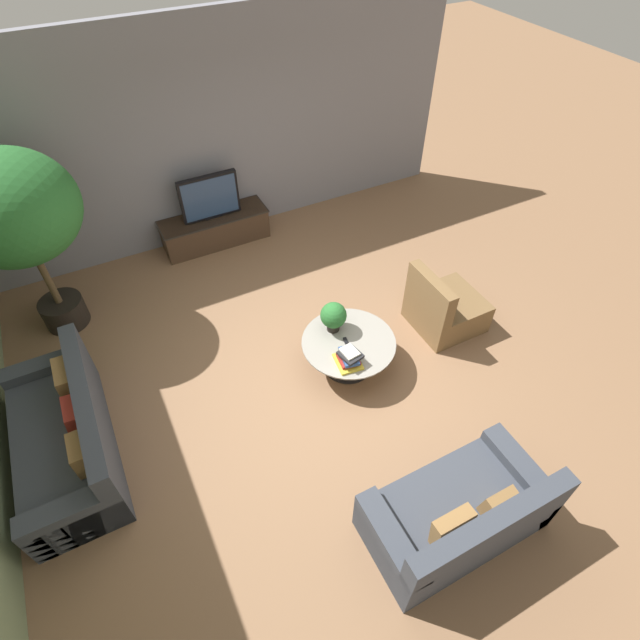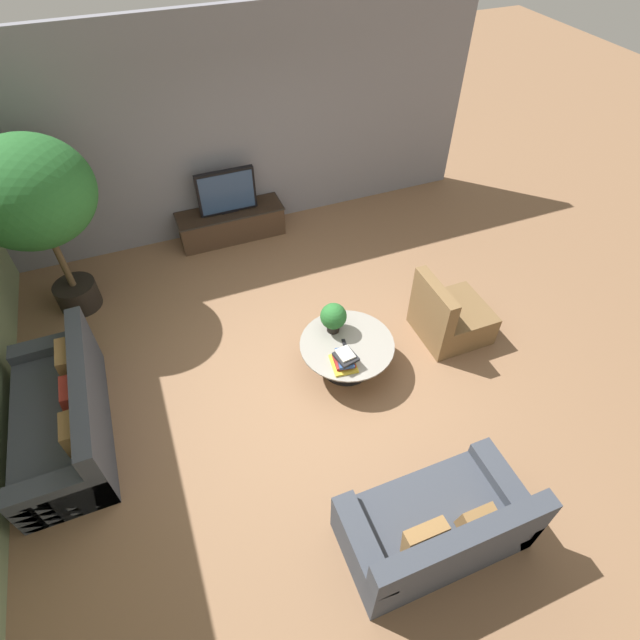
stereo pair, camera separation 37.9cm
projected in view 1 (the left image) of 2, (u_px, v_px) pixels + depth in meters
The scene contains 12 objects.
ground_plane at pixel (316, 374), 5.76m from camera, with size 24.00×24.00×0.00m, color #8C6647.
back_wall_stone at pixel (206, 135), 6.71m from camera, with size 7.40×0.12×3.00m, color gray.
media_console at pixel (215, 229), 7.36m from camera, with size 1.56×0.50×0.45m.
television at pixel (210, 197), 6.98m from camera, with size 0.84×0.13×0.64m.
coffee_table at pixel (348, 348), 5.66m from camera, with size 1.06×1.06×0.40m.
couch_by_wall at pixel (68, 438), 4.85m from camera, with size 0.84×1.93×0.84m.
couch_near_entry at pixel (459, 515), 4.32m from camera, with size 1.57×0.84×0.84m.
armchair_wicker at pixel (444, 309), 6.13m from camera, with size 0.80×0.76×0.86m.
potted_palm_tall at pixel (14, 213), 5.19m from camera, with size 1.38×1.38×2.28m.
potted_plant_tabletop at pixel (333, 316), 5.56m from camera, with size 0.30×0.30×0.37m.
book_stack at pixel (349, 358), 5.32m from camera, with size 0.29×0.33×0.16m.
remote_black at pixel (347, 343), 5.55m from camera, with size 0.04×0.16×0.02m, color black.
Camera 1 is at (-1.59, -3.20, 4.56)m, focal length 28.00 mm.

